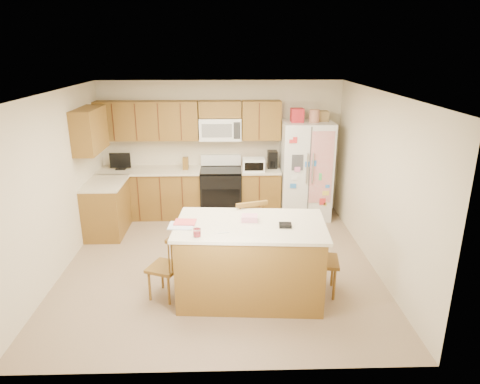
{
  "coord_description": "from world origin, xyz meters",
  "views": [
    {
      "loc": [
        0.13,
        -5.72,
        3.06
      ],
      "look_at": [
        0.31,
        0.35,
        1.0
      ],
      "focal_mm": 32.0,
      "sensor_mm": 36.0,
      "label": 1
    }
  ],
  "objects_px": {
    "stove": "(221,192)",
    "windsor_chair_left": "(166,267)",
    "refrigerator": "(306,169)",
    "island": "(250,260)",
    "windsor_chair_back": "(248,236)",
    "windsor_chair_right": "(321,260)"
  },
  "relations": [
    {
      "from": "island",
      "to": "windsor_chair_left",
      "type": "relative_size",
      "value": 2.18
    },
    {
      "from": "island",
      "to": "stove",
      "type": "bearing_deg",
      "value": 98.14
    },
    {
      "from": "windsor_chair_right",
      "to": "island",
      "type": "bearing_deg",
      "value": -176.03
    },
    {
      "from": "refrigerator",
      "to": "windsor_chair_left",
      "type": "bearing_deg",
      "value": -129.12
    },
    {
      "from": "stove",
      "to": "windsor_chair_right",
      "type": "relative_size",
      "value": 1.15
    },
    {
      "from": "island",
      "to": "windsor_chair_back",
      "type": "distance_m",
      "value": 0.71
    },
    {
      "from": "refrigerator",
      "to": "windsor_chair_right",
      "type": "bearing_deg",
      "value": -95.38
    },
    {
      "from": "stove",
      "to": "windsor_chair_left",
      "type": "relative_size",
      "value": 1.26
    },
    {
      "from": "island",
      "to": "windsor_chair_right",
      "type": "relative_size",
      "value": 2.0
    },
    {
      "from": "refrigerator",
      "to": "windsor_chair_left",
      "type": "height_order",
      "value": "refrigerator"
    },
    {
      "from": "windsor_chair_left",
      "to": "windsor_chair_right",
      "type": "distance_m",
      "value": 1.98
    },
    {
      "from": "refrigerator",
      "to": "windsor_chair_back",
      "type": "distance_m",
      "value": 2.38
    },
    {
      "from": "stove",
      "to": "windsor_chair_right",
      "type": "distance_m",
      "value": 3.05
    },
    {
      "from": "refrigerator",
      "to": "island",
      "type": "height_order",
      "value": "refrigerator"
    },
    {
      "from": "refrigerator",
      "to": "island",
      "type": "distance_m",
      "value": 3.02
    },
    {
      "from": "island",
      "to": "windsor_chair_back",
      "type": "height_order",
      "value": "island"
    },
    {
      "from": "refrigerator",
      "to": "island",
      "type": "relative_size",
      "value": 1.04
    },
    {
      "from": "windsor_chair_right",
      "to": "stove",
      "type": "bearing_deg",
      "value": 115.57
    },
    {
      "from": "windsor_chair_left",
      "to": "windsor_chair_right",
      "type": "xyz_separation_m",
      "value": [
        1.98,
        0.06,
        0.04
      ]
    },
    {
      "from": "island",
      "to": "windsor_chair_left",
      "type": "distance_m",
      "value": 1.07
    },
    {
      "from": "windsor_chair_left",
      "to": "windsor_chair_right",
      "type": "bearing_deg",
      "value": 1.66
    },
    {
      "from": "island",
      "to": "windsor_chair_left",
      "type": "xyz_separation_m",
      "value": [
        -1.07,
        0.01,
        -0.08
      ]
    }
  ]
}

